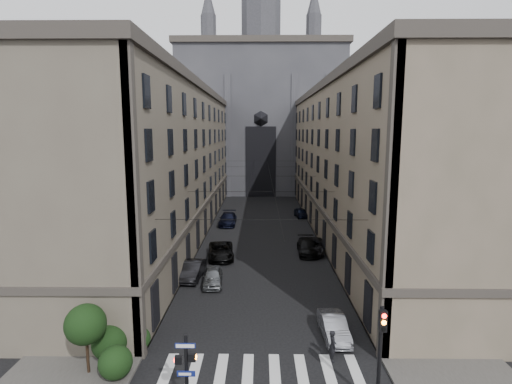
{
  "coord_description": "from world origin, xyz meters",
  "views": [
    {
      "loc": [
        -0.07,
        -15.54,
        13.32
      ],
      "look_at": [
        -0.36,
        10.32,
        9.29
      ],
      "focal_mm": 28.0,
      "sensor_mm": 36.0,
      "label": 1
    }
  ],
  "objects_px": {
    "car_left_midnear": "(193,270)",
    "pedestrian": "(333,346)",
    "gothic_tower": "(261,110)",
    "car_right_midfar": "(308,247)",
    "car_right_far": "(301,213)",
    "car_right_near": "(334,327)",
    "car_left_near": "(213,277)",
    "car_right_midnear": "(312,246)",
    "car_left_midfar": "(221,251)",
    "pedestrian_signal_left": "(186,369)",
    "traffic_light_right": "(381,346)",
    "car_left_far": "(228,219)"
  },
  "relations": [
    {
      "from": "car_right_far",
      "to": "car_left_midfar",
      "type": "bearing_deg",
      "value": -125.27
    },
    {
      "from": "pedestrian",
      "to": "car_right_midfar",
      "type": "bearing_deg",
      "value": -9.26
    },
    {
      "from": "traffic_light_right",
      "to": "car_right_midfar",
      "type": "bearing_deg",
      "value": 91.24
    },
    {
      "from": "traffic_light_right",
      "to": "car_left_near",
      "type": "distance_m",
      "value": 18.61
    },
    {
      "from": "pedestrian_signal_left",
      "to": "car_left_far",
      "type": "distance_m",
      "value": 38.31
    },
    {
      "from": "car_right_near",
      "to": "car_right_midfar",
      "type": "xyz_separation_m",
      "value": [
        0.37,
        17.71,
        0.04
      ]
    },
    {
      "from": "traffic_light_right",
      "to": "car_right_midnear",
      "type": "distance_m",
      "value": 25.05
    },
    {
      "from": "car_left_far",
      "to": "car_right_far",
      "type": "relative_size",
      "value": 1.37
    },
    {
      "from": "car_left_midfar",
      "to": "car_right_near",
      "type": "height_order",
      "value": "car_left_midfar"
    },
    {
      "from": "car_left_midnear",
      "to": "car_right_far",
      "type": "xyz_separation_m",
      "value": [
        12.4,
        25.58,
        -0.06
      ]
    },
    {
      "from": "car_left_midfar",
      "to": "gothic_tower",
      "type": "bearing_deg",
      "value": 79.0
    },
    {
      "from": "car_right_midfar",
      "to": "car_right_far",
      "type": "height_order",
      "value": "car_right_midfar"
    },
    {
      "from": "car_left_midnear",
      "to": "pedestrian",
      "type": "distance_m",
      "value": 16.58
    },
    {
      "from": "car_left_midnear",
      "to": "car_right_near",
      "type": "xyz_separation_m",
      "value": [
        10.9,
        -10.28,
        -0.06
      ]
    },
    {
      "from": "car_left_midnear",
      "to": "car_right_far",
      "type": "height_order",
      "value": "car_left_midnear"
    },
    {
      "from": "car_right_midfar",
      "to": "pedestrian",
      "type": "relative_size",
      "value": 2.81
    },
    {
      "from": "car_right_midfar",
      "to": "car_left_midnear",
      "type": "bearing_deg",
      "value": -145.29
    },
    {
      "from": "car_left_far",
      "to": "car_right_midfar",
      "type": "xyz_separation_m",
      "value": [
        9.77,
        -13.35,
        -0.07
      ]
    },
    {
      "from": "gothic_tower",
      "to": "car_right_midfar",
      "type": "height_order",
      "value": "gothic_tower"
    },
    {
      "from": "gothic_tower",
      "to": "car_right_far",
      "type": "distance_m",
      "value": 35.43
    },
    {
      "from": "gothic_tower",
      "to": "pedestrian",
      "type": "bearing_deg",
      "value": -86.56
    },
    {
      "from": "car_right_near",
      "to": "pedestrian",
      "type": "relative_size",
      "value": 2.33
    },
    {
      "from": "pedestrian_signal_left",
      "to": "car_left_near",
      "type": "height_order",
      "value": "pedestrian_signal_left"
    },
    {
      "from": "pedestrian_signal_left",
      "to": "car_left_near",
      "type": "distance_m",
      "value": 16.12
    },
    {
      "from": "pedestrian_signal_left",
      "to": "traffic_light_right",
      "type": "bearing_deg",
      "value": 2.64
    },
    {
      "from": "car_left_near",
      "to": "car_left_far",
      "type": "height_order",
      "value": "car_left_far"
    },
    {
      "from": "pedestrian_signal_left",
      "to": "traffic_light_right",
      "type": "xyz_separation_m",
      "value": [
        9.11,
        0.42,
        0.97
      ]
    },
    {
      "from": "pedestrian_signal_left",
      "to": "car_left_far",
      "type": "height_order",
      "value": "pedestrian_signal_left"
    },
    {
      "from": "car_left_near",
      "to": "car_left_midfar",
      "type": "bearing_deg",
      "value": 85.8
    },
    {
      "from": "pedestrian_signal_left",
      "to": "car_left_far",
      "type": "relative_size",
      "value": 0.71
    },
    {
      "from": "gothic_tower",
      "to": "car_right_near",
      "type": "xyz_separation_m",
      "value": [
        4.7,
        -66.26,
        -17.09
      ]
    },
    {
      "from": "gothic_tower",
      "to": "car_left_near",
      "type": "bearing_deg",
      "value": -94.18
    },
    {
      "from": "car_left_far",
      "to": "car_right_near",
      "type": "xyz_separation_m",
      "value": [
        9.39,
        -31.07,
        -0.11
      ]
    },
    {
      "from": "pedestrian_signal_left",
      "to": "car_right_midnear",
      "type": "height_order",
      "value": "pedestrian_signal_left"
    },
    {
      "from": "car_left_midnear",
      "to": "car_right_near",
      "type": "relative_size",
      "value": 1.08
    },
    {
      "from": "car_right_far",
      "to": "pedestrian",
      "type": "bearing_deg",
      "value": -100.59
    },
    {
      "from": "gothic_tower",
      "to": "car_left_midfar",
      "type": "height_order",
      "value": "gothic_tower"
    },
    {
      "from": "car_left_near",
      "to": "pedestrian",
      "type": "xyz_separation_m",
      "value": [
        8.35,
        -11.51,
        0.22
      ]
    },
    {
      "from": "car_left_midfar",
      "to": "car_right_near",
      "type": "xyz_separation_m",
      "value": [
        8.9,
        -16.07,
        -0.06
      ]
    },
    {
      "from": "traffic_light_right",
      "to": "car_right_far",
      "type": "height_order",
      "value": "traffic_light_right"
    },
    {
      "from": "car_left_midnear",
      "to": "car_left_far",
      "type": "height_order",
      "value": "car_left_far"
    },
    {
      "from": "traffic_light_right",
      "to": "car_left_midfar",
      "type": "bearing_deg",
      "value": 113.22
    },
    {
      "from": "car_left_near",
      "to": "car_right_midfar",
      "type": "height_order",
      "value": "car_right_midfar"
    },
    {
      "from": "car_right_far",
      "to": "pedestrian",
      "type": "relative_size",
      "value": 2.23
    },
    {
      "from": "pedestrian_signal_left",
      "to": "car_right_near",
      "type": "height_order",
      "value": "pedestrian_signal_left"
    },
    {
      "from": "car_left_near",
      "to": "car_left_far",
      "type": "xyz_separation_m",
      "value": [
        -0.49,
        22.23,
        0.11
      ]
    },
    {
      "from": "car_right_near",
      "to": "car_right_far",
      "type": "xyz_separation_m",
      "value": [
        1.5,
        35.86,
        -0.01
      ]
    },
    {
      "from": "car_left_midfar",
      "to": "car_right_near",
      "type": "bearing_deg",
      "value": -67.24
    },
    {
      "from": "gothic_tower",
      "to": "car_left_midfar",
      "type": "distance_m",
      "value": 53.17
    },
    {
      "from": "car_right_midnear",
      "to": "car_right_midfar",
      "type": "xyz_separation_m",
      "value": [
        -0.52,
        -0.44,
        0.0
      ]
    }
  ]
}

